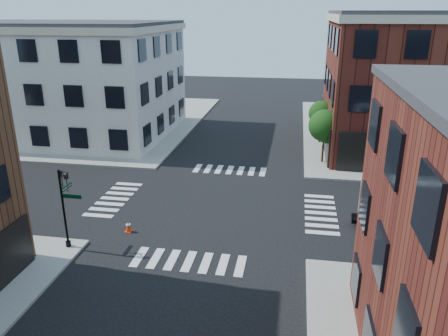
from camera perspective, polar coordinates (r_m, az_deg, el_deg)
name	(u,v)px	position (r m, az deg, el deg)	size (l,w,h in m)	color
ground	(214,206)	(29.28, -1.33, -4.94)	(120.00, 120.00, 0.00)	black
sidewalk_nw	(73,120)	(55.18, -19.08, 5.99)	(30.00, 30.00, 0.15)	gray
building_nw	(62,80)	(48.95, -20.43, 10.68)	(22.00, 16.00, 11.00)	beige
tree_near	(325,127)	(37.29, 13.10, 5.19)	(2.69, 2.69, 4.49)	black
tree_far	(322,115)	(43.18, 12.67, 6.80)	(2.43, 2.43, 4.07)	black
signal_pole	(65,200)	(24.58, -20.05, -3.95)	(1.29, 1.24, 4.60)	black
box_truck	(435,205)	(27.61, 25.82, -4.39)	(8.09, 3.06, 3.59)	silver
traffic_cone	(128,227)	(26.44, -12.39, -7.47)	(0.43, 0.43, 0.71)	#EE340A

